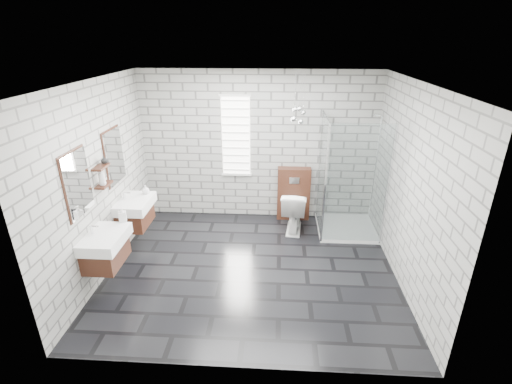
# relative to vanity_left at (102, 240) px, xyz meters

# --- Properties ---
(floor) EXTENTS (4.20, 3.60, 0.02)m
(floor) POSITION_rel_vanity_left_xyz_m (1.91, 0.58, -0.77)
(floor) COLOR black
(floor) RESTS_ON ground
(ceiling) EXTENTS (4.20, 3.60, 0.02)m
(ceiling) POSITION_rel_vanity_left_xyz_m (1.91, 0.58, 1.95)
(ceiling) COLOR white
(ceiling) RESTS_ON wall_back
(wall_back) EXTENTS (4.20, 0.02, 2.70)m
(wall_back) POSITION_rel_vanity_left_xyz_m (1.91, 2.39, 0.59)
(wall_back) COLOR #A4A49F
(wall_back) RESTS_ON floor
(wall_front) EXTENTS (4.20, 0.02, 2.70)m
(wall_front) POSITION_rel_vanity_left_xyz_m (1.91, -1.23, 0.59)
(wall_front) COLOR #A4A49F
(wall_front) RESTS_ON floor
(wall_left) EXTENTS (0.02, 3.60, 2.70)m
(wall_left) POSITION_rel_vanity_left_xyz_m (-0.20, 0.58, 0.59)
(wall_left) COLOR #A4A49F
(wall_left) RESTS_ON floor
(wall_right) EXTENTS (0.02, 3.60, 2.70)m
(wall_right) POSITION_rel_vanity_left_xyz_m (4.02, 0.58, 0.59)
(wall_right) COLOR #A4A49F
(wall_right) RESTS_ON floor
(vanity_left) EXTENTS (0.47, 0.70, 1.57)m
(vanity_left) POSITION_rel_vanity_left_xyz_m (0.00, 0.00, 0.00)
(vanity_left) COLOR #442215
(vanity_left) RESTS_ON wall_left
(vanity_right) EXTENTS (0.47, 0.70, 1.57)m
(vanity_right) POSITION_rel_vanity_left_xyz_m (0.00, 1.09, 0.00)
(vanity_right) COLOR #442215
(vanity_right) RESTS_ON wall_left
(shelf_lower) EXTENTS (0.14, 0.30, 0.03)m
(shelf_lower) POSITION_rel_vanity_left_xyz_m (-0.12, 0.53, 0.56)
(shelf_lower) COLOR #442215
(shelf_lower) RESTS_ON wall_left
(shelf_upper) EXTENTS (0.14, 0.30, 0.03)m
(shelf_upper) POSITION_rel_vanity_left_xyz_m (-0.12, 0.53, 0.82)
(shelf_upper) COLOR #442215
(shelf_upper) RESTS_ON wall_left
(window) EXTENTS (0.56, 0.05, 1.48)m
(window) POSITION_rel_vanity_left_xyz_m (1.51, 2.37, 0.79)
(window) COLOR white
(window) RESTS_ON wall_back
(cistern_panel) EXTENTS (0.60, 0.20, 1.00)m
(cistern_panel) POSITION_rel_vanity_left_xyz_m (2.57, 2.28, -0.26)
(cistern_panel) COLOR #442215
(cistern_panel) RESTS_ON floor
(flush_plate) EXTENTS (0.18, 0.01, 0.12)m
(flush_plate) POSITION_rel_vanity_left_xyz_m (2.57, 2.18, 0.04)
(flush_plate) COLOR silver
(flush_plate) RESTS_ON cistern_panel
(shower_enclosure) EXTENTS (1.00, 1.00, 2.03)m
(shower_enclosure) POSITION_rel_vanity_left_xyz_m (3.41, 1.77, -0.25)
(shower_enclosure) COLOR white
(shower_enclosure) RESTS_ON floor
(pendant_cluster) EXTENTS (0.25, 0.24, 0.82)m
(pendant_cluster) POSITION_rel_vanity_left_xyz_m (2.58, 1.96, 1.29)
(pendant_cluster) COLOR silver
(pendant_cluster) RESTS_ON ceiling
(toilet) EXTENTS (0.50, 0.78, 0.75)m
(toilet) POSITION_rel_vanity_left_xyz_m (2.57, 1.83, -0.38)
(toilet) COLOR white
(toilet) RESTS_ON floor
(soap_bottle_a) EXTENTS (0.12, 0.12, 0.21)m
(soap_bottle_a) POSITION_rel_vanity_left_xyz_m (0.15, 0.37, 0.20)
(soap_bottle_a) COLOR #B2B2B2
(soap_bottle_a) RESTS_ON vanity_left
(soap_bottle_b) EXTENTS (0.14, 0.14, 0.15)m
(soap_bottle_b) POSITION_rel_vanity_left_xyz_m (0.15, 1.32, 0.17)
(soap_bottle_b) COLOR #B2B2B2
(soap_bottle_b) RESTS_ON vanity_right
(soap_bottle_c) EXTENTS (0.09, 0.10, 0.24)m
(soap_bottle_c) POSITION_rel_vanity_left_xyz_m (-0.11, 0.49, 0.70)
(soap_bottle_c) COLOR #B2B2B2
(soap_bottle_c) RESTS_ON shelf_lower
(vase) EXTENTS (0.10, 0.10, 0.10)m
(vase) POSITION_rel_vanity_left_xyz_m (-0.11, 0.64, 0.89)
(vase) COLOR #B2B2B2
(vase) RESTS_ON shelf_upper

